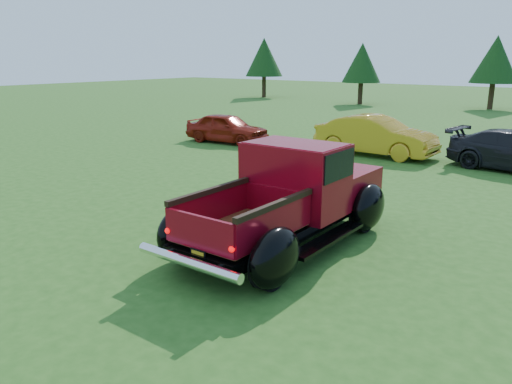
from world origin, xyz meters
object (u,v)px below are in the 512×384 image
tree_west (362,63)px  tree_mid_left (496,59)px  tree_far_west (264,57)px  show_car_yellow (375,136)px  pickup_truck (295,195)px  show_car_red (227,128)px

tree_west → tree_mid_left: size_ratio=0.92×
tree_far_west → tree_mid_left: (19.00, 1.00, -0.14)m
show_car_yellow → tree_west: bearing=27.8°
tree_west → pickup_truck: 30.75m
pickup_truck → show_car_yellow: size_ratio=1.20×
tree_west → show_car_yellow: bearing=-62.7°
show_car_red → show_car_yellow: bearing=-84.5°
pickup_truck → show_car_yellow: pickup_truck is taller
tree_west → pickup_truck: size_ratio=0.87×
show_car_red → show_car_yellow: show_car_yellow is taller
pickup_truck → show_car_red: pickup_truck is taller
pickup_truck → tree_west: bearing=113.1°
tree_west → show_car_red: 20.45m
tree_mid_left → show_car_red: size_ratio=1.37×
show_car_yellow → show_car_red: bearing=101.0°
tree_mid_left → show_car_yellow: 21.02m
tree_west → show_car_red: bearing=-80.1°
tree_far_west → tree_west: bearing=-5.7°
tree_west → show_car_yellow: tree_west is taller
show_car_yellow → pickup_truck: bearing=-164.7°
tree_far_west → show_car_yellow: (19.74, -19.83, -2.79)m
pickup_truck → show_car_red: bearing=136.6°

